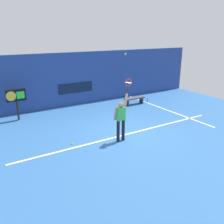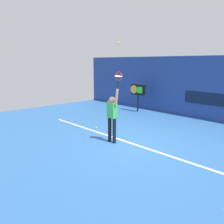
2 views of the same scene
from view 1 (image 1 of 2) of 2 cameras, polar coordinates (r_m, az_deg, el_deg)
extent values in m
plane|color=#2D609E|center=(10.76, 3.53, -5.41)|extent=(18.00, 18.00, 0.00)
cube|color=navy|center=(15.05, -8.80, 7.64)|extent=(18.00, 0.20, 3.20)
cube|color=#0C1933|center=(15.04, -8.52, 5.66)|extent=(2.20, 0.03, 0.60)
cube|color=white|center=(10.80, 3.39, -5.29)|extent=(10.00, 0.10, 0.01)
cube|color=white|center=(14.65, 12.06, 0.72)|extent=(0.10, 7.00, 0.01)
cylinder|color=black|center=(9.95, 1.45, -4.52)|extent=(0.13, 0.13, 0.92)
cylinder|color=black|center=(10.08, 2.64, -4.23)|extent=(0.13, 0.13, 0.92)
cube|color=green|center=(9.76, 2.07, -0.39)|extent=(0.34, 0.20, 0.55)
sphere|color=tan|center=(9.64, 2.10, 1.78)|extent=(0.22, 0.22, 0.22)
cylinder|color=tan|center=(9.74, 3.28, 2.64)|extent=(0.17, 0.09, 0.59)
cylinder|color=tan|center=(9.71, 0.83, -0.32)|extent=(0.09, 0.23, 0.58)
cylinder|color=black|center=(9.66, 3.62, 5.18)|extent=(0.07, 0.03, 0.30)
torus|color=red|center=(9.63, 3.86, 6.91)|extent=(0.35, 0.02, 0.35)
cylinder|color=silver|center=(9.63, 3.86, 6.91)|extent=(0.26, 0.27, 0.04)
sphere|color=#CCE033|center=(9.48, 3.17, 13.45)|extent=(0.07, 0.07, 0.07)
cylinder|color=black|center=(13.33, -21.26, 0.36)|extent=(0.10, 0.10, 1.01)
cube|color=black|center=(13.12, -21.66, 3.70)|extent=(0.95, 0.18, 0.60)
cylinder|color=gold|center=(12.99, -22.64, 3.44)|extent=(0.48, 0.02, 0.48)
cube|color=#26D833|center=(13.06, -20.68, 3.75)|extent=(0.38, 0.02, 0.36)
cube|color=#4C4C51|center=(15.19, 5.28, 3.27)|extent=(1.40, 0.36, 0.08)
cube|color=#262628|center=(14.94, 3.56, 2.16)|extent=(0.08, 0.32, 0.37)
cube|color=#262628|center=(15.57, 6.88, 2.73)|extent=(0.08, 0.32, 0.37)
cylinder|color=#338CD8|center=(15.91, 8.33, 2.75)|extent=(0.07, 0.07, 0.24)
sphere|color=#CCE033|center=(10.02, -9.34, -7.30)|extent=(0.07, 0.07, 0.07)
camera|label=2|loc=(11.63, 48.66, 5.18)|focal=38.79mm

